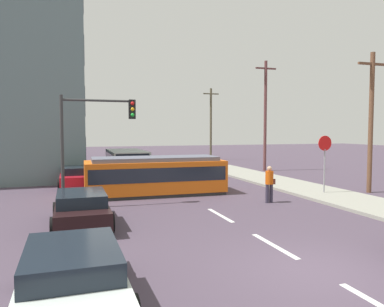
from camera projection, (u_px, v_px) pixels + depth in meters
The scene contains 17 objects.
ground_plane at pixel (189, 198), 18.18m from camera, with size 120.00×120.00×0.00m, color #483B4A.
sidewalk_curb_right at pixel (362, 203), 16.49m from camera, with size 3.20×36.00×0.14m, color gray.
lane_stripe_1 at pixel (274, 246), 10.59m from camera, with size 0.16×2.40×0.01m, color silver.
lane_stripe_2 at pixel (220, 215), 14.39m from camera, with size 0.16×2.40×0.01m, color silver.
lane_stripe_3 at pixel (156, 179), 25.26m from camera, with size 0.16×2.40×0.01m, color silver.
lane_stripe_4 at pixel (140, 170), 30.96m from camera, with size 0.16×2.40×0.01m, color silver.
streetcar_tram at pixel (155, 175), 19.09m from camera, with size 7.07×2.69×1.93m.
city_bus at pixel (127, 161), 27.54m from camera, with size 2.55×5.92×1.81m.
pedestrian_crossing at pixel (269, 182), 16.86m from camera, with size 0.51×0.36×1.67m.
parked_sedan_near at pixel (72, 275), 6.86m from camera, with size 2.02×4.30×1.19m.
parked_sedan_mid at pixel (81, 208), 12.80m from camera, with size 1.95×4.16×1.19m.
parked_sedan_far at pixel (77, 176), 21.69m from camera, with size 2.08×4.41×1.19m.
stop_sign at pixel (325, 152), 18.76m from camera, with size 0.76×0.07×2.88m.
traffic_light_mast at pixel (93, 128), 15.84m from camera, with size 3.14×0.33×4.76m.
utility_pole_near at pixel (371, 120), 19.44m from camera, with size 1.80×0.24×7.32m.
utility_pole_mid at pixel (265, 114), 30.08m from camera, with size 1.80×0.24×8.86m.
utility_pole_far at pixel (211, 123), 41.33m from camera, with size 1.80×0.24×7.93m.
Camera 1 is at (-5.46, -7.16, 3.28)m, focal length 34.82 mm.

